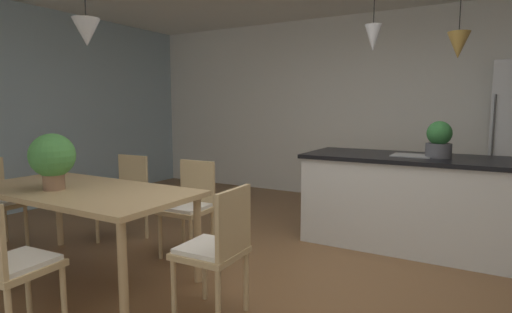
{
  "coord_description": "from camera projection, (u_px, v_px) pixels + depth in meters",
  "views": [
    {
      "loc": [
        1.26,
        -2.75,
        1.37
      ],
      "look_at": [
        -0.39,
        0.11,
        0.97
      ],
      "focal_mm": 28.58,
      "sensor_mm": 36.0,
      "label": 1
    }
  ],
  "objects": [
    {
      "name": "dining_table",
      "position": [
        82.0,
        197.0,
        3.26
      ],
      "size": [
        1.9,
        0.91,
        0.73
      ],
      "color": "tan",
      "rests_on": "ground_plane"
    },
    {
      "name": "pendant_over_island_main",
      "position": [
        373.0,
        38.0,
        4.02
      ],
      "size": [
        0.17,
        0.17,
        0.78
      ],
      "color": "black"
    },
    {
      "name": "chair_near_right",
      "position": [
        8.0,
        263.0,
        2.36
      ],
      "size": [
        0.42,
        0.42,
        0.87
      ],
      "color": "tan",
      "rests_on": "ground_plane"
    },
    {
      "name": "potted_plant_on_table",
      "position": [
        52.0,
        157.0,
        3.18
      ],
      "size": [
        0.35,
        0.35,
        0.44
      ],
      "color": "#8C664C",
      "rests_on": "dining_table"
    },
    {
      "name": "kitchen_island",
      "position": [
        406.0,
        200.0,
        4.02
      ],
      "size": [
        1.97,
        0.88,
        0.91
      ],
      "color": "silver",
      "rests_on": "ground_plane"
    },
    {
      "name": "pendant_over_table",
      "position": [
        87.0,
        32.0,
        3.02
      ],
      "size": [
        0.2,
        0.2,
        0.88
      ],
      "color": "black"
    },
    {
      "name": "chair_far_right",
      "position": [
        190.0,
        204.0,
        3.78
      ],
      "size": [
        0.42,
        0.42,
        0.87
      ],
      "color": "tan",
      "rests_on": "ground_plane"
    },
    {
      "name": "ground_plane",
      "position": [
        292.0,
        288.0,
        3.16
      ],
      "size": [
        10.0,
        8.4,
        0.04
      ],
      "primitive_type": "cube",
      "color": "brown"
    },
    {
      "name": "chair_kitchen_end",
      "position": [
        217.0,
        247.0,
        2.63
      ],
      "size": [
        0.41,
        0.41,
        0.87
      ],
      "color": "tan",
      "rests_on": "ground_plane"
    },
    {
      "name": "pendant_over_island_aux",
      "position": [
        458.0,
        45.0,
        3.66
      ],
      "size": [
        0.2,
        0.2,
        0.89
      ],
      "color": "black"
    },
    {
      "name": "potted_plant_on_island",
      "position": [
        439.0,
        140.0,
        3.82
      ],
      "size": [
        0.23,
        0.23,
        0.34
      ],
      "color": "#4C4C51",
      "rests_on": "kitchen_island"
    },
    {
      "name": "chair_far_left",
      "position": [
        125.0,
        195.0,
        4.2
      ],
      "size": [
        0.42,
        0.42,
        0.87
      ],
      "color": "tan",
      "rests_on": "ground_plane"
    },
    {
      "name": "wall_back_kitchen",
      "position": [
        390.0,
        109.0,
        5.79
      ],
      "size": [
        10.0,
        0.12,
        2.7
      ],
      "primitive_type": "cube",
      "color": "white",
      "rests_on": "ground_plane"
    }
  ]
}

